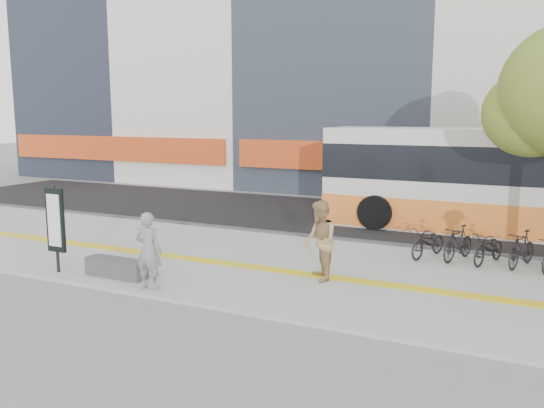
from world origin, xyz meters
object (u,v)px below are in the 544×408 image
at_px(signboard, 55,221).
at_px(seated_woman, 149,251).
at_px(pedestrian_tan, 320,241).
at_px(bus, 523,185).
at_px(bench, 116,268).

relative_size(signboard, seated_woman, 1.25).
relative_size(seated_woman, pedestrian_tan, 0.93).
bearing_deg(pedestrian_tan, seated_woman, -87.24).
bearing_deg(pedestrian_tan, bus, 119.56).
bearing_deg(bench, pedestrian_tan, 22.71).
height_order(signboard, pedestrian_tan, signboard).
bearing_deg(signboard, bus, 44.39).
relative_size(bench, seated_woman, 0.91).
distance_m(signboard, bus, 14.31).
bearing_deg(seated_woman, pedestrian_tan, -152.05).
bearing_deg(bus, bench, -131.63).
bearing_deg(pedestrian_tan, bench, -100.03).
xyz_separation_m(signboard, pedestrian_tan, (6.12, 2.20, -0.33)).
distance_m(bench, signboard, 1.94).
bearing_deg(bus, pedestrian_tan, -117.70).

